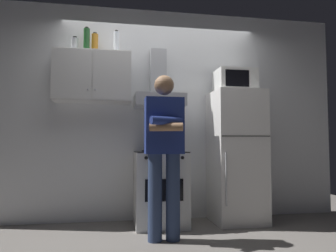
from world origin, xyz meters
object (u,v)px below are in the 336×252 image
object	(u,v)px
microwave	(235,81)
bottle_vodka_clear	(116,43)
upper_cabinet	(93,77)
range_hood	(159,92)
person_standing	(164,149)
bottle_liquor_amber	(95,44)
bottle_canister_steel	(75,45)
refrigerator	(236,156)
bottle_wine_green	(87,40)
stove_oven	(160,188)

from	to	relation	value
microwave	bottle_vodka_clear	xyz separation A→B (m)	(-1.48, 0.14, 0.45)
upper_cabinet	range_hood	bearing A→B (deg)	0.09
person_standing	bottle_vodka_clear	distance (m)	1.57
bottle_liquor_amber	bottle_canister_steel	size ratio (longest dim) A/B	1.37
refrigerator	microwave	size ratio (longest dim) A/B	3.33
range_hood	bottle_vodka_clear	bearing A→B (deg)	176.81
range_hood	bottle_wine_green	size ratio (longest dim) A/B	2.43
bottle_wine_green	stove_oven	bearing A→B (deg)	-8.18
upper_cabinet	bottle_vodka_clear	bearing A→B (deg)	6.39
person_standing	bottle_liquor_amber	xyz separation A→B (m)	(-0.74, 0.77, 1.27)
stove_oven	bottle_canister_steel	distance (m)	1.99
upper_cabinet	bottle_canister_steel	size ratio (longest dim) A/B	4.72
microwave	bottle_wine_green	bearing A→B (deg)	176.64
bottle_wine_green	microwave	bearing A→B (deg)	-3.36
stove_oven	bottle_vodka_clear	xyz separation A→B (m)	(-0.53, 0.16, 1.76)
stove_oven	range_hood	bearing A→B (deg)	90.00
microwave	person_standing	xyz separation A→B (m)	(-1.00, -0.62, -0.84)
stove_oven	bottle_wine_green	distance (m)	1.98
upper_cabinet	bottle_liquor_amber	distance (m)	0.43
person_standing	range_hood	bearing A→B (deg)	86.09
upper_cabinet	microwave	distance (m)	1.75
range_hood	bottle_vodka_clear	distance (m)	0.80
bottle_liquor_amber	bottle_wine_green	bearing A→B (deg)	-156.02
bottle_wine_green	bottle_liquor_amber	world-z (taller)	bottle_wine_green
refrigerator	bottle_canister_steel	distance (m)	2.39
range_hood	bottle_canister_steel	world-z (taller)	bottle_canister_steel
range_hood	bottle_liquor_amber	world-z (taller)	bottle_liquor_amber
upper_cabinet	microwave	size ratio (longest dim) A/B	1.88
refrigerator	microwave	bearing A→B (deg)	90.90
stove_oven	bottle_liquor_amber	xyz separation A→B (m)	(-0.79, 0.17, 1.74)
upper_cabinet	refrigerator	size ratio (longest dim) A/B	0.56
bottle_canister_steel	bottle_liquor_amber	bearing A→B (deg)	4.58
bottle_liquor_amber	bottle_vodka_clear	xyz separation A→B (m)	(0.26, -0.01, 0.02)
stove_oven	bottle_vodka_clear	world-z (taller)	bottle_vodka_clear
stove_oven	bottle_canister_steel	bearing A→B (deg)	171.67
range_hood	bottle_wine_green	distance (m)	1.06
range_hood	microwave	distance (m)	0.97
microwave	bottle_canister_steel	bearing A→B (deg)	176.22
refrigerator	bottle_liquor_amber	xyz separation A→B (m)	(-1.74, 0.17, 1.37)
refrigerator	bottle_wine_green	world-z (taller)	bottle_wine_green
upper_cabinet	bottle_canister_steel	xyz separation A→B (m)	(-0.22, 0.02, 0.39)
stove_oven	bottle_liquor_amber	world-z (taller)	bottle_liquor_amber
microwave	person_standing	distance (m)	1.45
person_standing	refrigerator	bearing A→B (deg)	31.23
person_standing	bottle_wine_green	bearing A→B (deg)	138.57
upper_cabinet	bottle_liquor_amber	world-z (taller)	bottle_liquor_amber
refrigerator	stove_oven	bearing A→B (deg)	-179.96
stove_oven	refrigerator	size ratio (longest dim) A/B	0.55
range_hood	microwave	xyz separation A→B (m)	(0.95, -0.11, 0.14)
stove_oven	microwave	distance (m)	1.62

